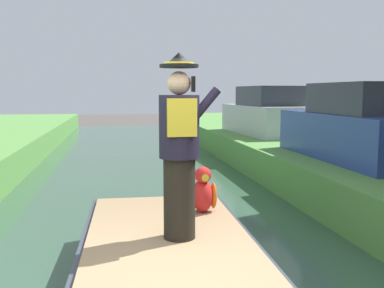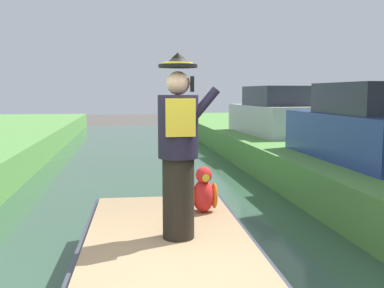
{
  "view_description": "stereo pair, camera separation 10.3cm",
  "coord_description": "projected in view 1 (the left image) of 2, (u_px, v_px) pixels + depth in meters",
  "views": [
    {
      "loc": [
        -0.51,
        -3.42,
        2.18
      ],
      "look_at": [
        0.32,
        1.31,
        1.61
      ],
      "focal_mm": 41.13,
      "sensor_mm": 36.0,
      "label": 1
    },
    {
      "loc": [
        -0.41,
        -3.44,
        2.18
      ],
      "look_at": [
        0.32,
        1.31,
        1.61
      ],
      "focal_mm": 41.13,
      "sensor_mm": 36.0,
      "label": 2
    }
  ],
  "objects": [
    {
      "name": "boat",
      "position": [
        171.0,
        273.0,
        4.33
      ],
      "size": [
        1.93,
        4.25,
        0.61
      ],
      "color": "#333842",
      "rests_on": "canal_water"
    },
    {
      "name": "person_pirate",
      "position": [
        180.0,
        147.0,
        4.35
      ],
      "size": [
        0.61,
        0.42,
        1.85
      ],
      "rotation": [
        0.0,
        0.0,
        0.01
      ],
      "color": "black",
      "rests_on": "boat"
    },
    {
      "name": "parrot_plush",
      "position": [
        202.0,
        192.0,
        5.38
      ],
      "size": [
        0.36,
        0.34,
        0.57
      ],
      "color": "red",
      "rests_on": "boat"
    },
    {
      "name": "parked_car_blue",
      "position": [
        360.0,
        127.0,
        8.67
      ],
      "size": [
        1.7,
        4.0,
        1.5
      ],
      "color": "#2D4293",
      "rests_on": "grass_bank_far"
    },
    {
      "name": "parked_car_silver",
      "position": [
        267.0,
        114.0,
        13.91
      ],
      "size": [
        1.94,
        4.1,
        1.5
      ],
      "color": "#B7B7BC",
      "rests_on": "grass_bank_far"
    }
  ]
}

